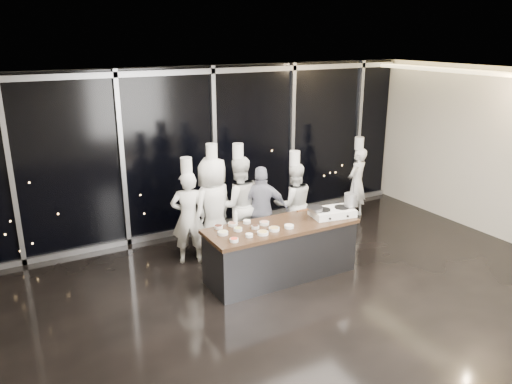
# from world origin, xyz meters

# --- Properties ---
(ground) EXTENTS (9.00, 9.00, 0.00)m
(ground) POSITION_xyz_m (0.00, 0.00, 0.00)
(ground) COLOR black
(ground) RESTS_ON ground
(room_shell) EXTENTS (9.02, 7.02, 3.21)m
(room_shell) POSITION_xyz_m (0.18, 0.00, 2.25)
(room_shell) COLOR #BCB4A1
(room_shell) RESTS_ON ground
(window_wall) EXTENTS (8.90, 0.11, 3.20)m
(window_wall) POSITION_xyz_m (0.00, 3.43, 1.60)
(window_wall) COLOR black
(window_wall) RESTS_ON ground
(demo_counter) EXTENTS (2.46, 0.86, 0.90)m
(demo_counter) POSITION_xyz_m (0.00, 0.90, 0.45)
(demo_counter) COLOR #39393E
(demo_counter) RESTS_ON ground
(stove) EXTENTS (0.75, 0.53, 0.14)m
(stove) POSITION_xyz_m (0.93, 0.82, 0.96)
(stove) COLOR white
(stove) RESTS_ON demo_counter
(frying_pan) EXTENTS (0.49, 0.31, 0.05)m
(frying_pan) POSITION_xyz_m (0.61, 0.89, 1.06)
(frying_pan) COLOR gray
(frying_pan) RESTS_ON stove
(stock_pot) EXTENTS (0.24, 0.24, 0.21)m
(stock_pot) POSITION_xyz_m (1.26, 0.77, 1.14)
(stock_pot) COLOR #ACACAE
(stock_pot) RESTS_ON stove
(prep_bowls) EXTENTS (1.16, 0.71, 0.05)m
(prep_bowls) POSITION_xyz_m (-0.55, 0.92, 0.93)
(prep_bowls) COLOR silver
(prep_bowls) RESTS_ON demo_counter
(squeeze_bottle) EXTENTS (0.07, 0.07, 0.25)m
(squeeze_bottle) POSITION_xyz_m (-0.63, 1.24, 1.02)
(squeeze_bottle) COLOR silver
(squeeze_bottle) RESTS_ON demo_counter
(chef_far_left) EXTENTS (0.69, 0.57, 1.85)m
(chef_far_left) POSITION_xyz_m (-1.08, 2.13, 0.83)
(chef_far_left) COLOR silver
(chef_far_left) RESTS_ON ground
(chef_left) EXTENTS (1.04, 0.88, 2.03)m
(chef_left) POSITION_xyz_m (-0.63, 2.10, 0.91)
(chef_left) COLOR silver
(chef_left) RESTS_ON ground
(chef_center) EXTENTS (0.95, 0.79, 1.97)m
(chef_center) POSITION_xyz_m (-0.11, 2.16, 0.88)
(chef_center) COLOR silver
(chef_center) RESTS_ON ground
(guest) EXTENTS (1.01, 0.73, 1.59)m
(guest) POSITION_xyz_m (0.20, 1.87, 0.79)
(guest) COLOR #15193A
(guest) RESTS_ON ground
(chef_right) EXTENTS (0.86, 0.74, 1.77)m
(chef_right) POSITION_xyz_m (0.91, 1.94, 0.78)
(chef_right) COLOR silver
(chef_right) RESTS_ON ground
(chef_side) EXTENTS (0.64, 0.54, 1.74)m
(chef_side) POSITION_xyz_m (2.85, 2.48, 0.78)
(chef_side) COLOR silver
(chef_side) RESTS_ON ground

